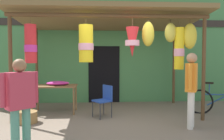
{
  "coord_description": "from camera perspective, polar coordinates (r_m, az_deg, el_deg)",
  "views": [
    {
      "loc": [
        -0.37,
        -5.2,
        1.53
      ],
      "look_at": [
        0.02,
        1.25,
        1.21
      ],
      "focal_mm": 34.62,
      "sensor_mm": 36.0,
      "label": 1
    }
  ],
  "objects": [
    {
      "name": "vendor_in_orange",
      "position": [
        5.09,
        20.22,
        -3.45
      ],
      "size": [
        0.39,
        0.53,
        1.67
      ],
      "color": "silver",
      "rests_on": "ground_plane"
    },
    {
      "name": "wicker_basket_by_table",
      "position": [
        5.71,
        -21.51,
        -11.51
      ],
      "size": [
        0.48,
        0.48,
        0.27
      ],
      "primitive_type": "cylinder",
      "color": "olive",
      "rests_on": "ground_plane"
    },
    {
      "name": "customer_foreground",
      "position": [
        3.7,
        -23.07,
        -7.18
      ],
      "size": [
        0.46,
        0.43,
        1.54
      ],
      "color": "#4C8E7A",
      "rests_on": "ground_plane"
    },
    {
      "name": "display_table",
      "position": [
        6.4,
        -14.83,
        -4.75
      ],
      "size": [
        1.23,
        0.68,
        0.79
      ],
      "color": "brown",
      "rests_on": "ground_plane"
    },
    {
      "name": "flower_heap_on_table",
      "position": [
        6.4,
        -14.02,
        -3.37
      ],
      "size": [
        0.65,
        0.46,
        0.11
      ],
      "color": "#D13399",
      "rests_on": "display_table"
    },
    {
      "name": "shop_facade",
      "position": [
        7.83,
        -0.76,
        8.26
      ],
      "size": [
        10.3,
        0.29,
        4.55
      ],
      "color": "#47844C",
      "rests_on": "ground_plane"
    },
    {
      "name": "folding_chair",
      "position": [
        5.78,
        -2.03,
        -7.43
      ],
      "size": [
        0.55,
        0.55,
        0.84
      ],
      "color": "#2347A8",
      "rests_on": "ground_plane"
    },
    {
      "name": "parked_bicycle",
      "position": [
        6.78,
        26.58,
        -7.54
      ],
      "size": [
        1.71,
        0.57,
        0.92
      ],
      "color": "black",
      "rests_on": "ground_plane"
    },
    {
      "name": "market_stall_canopy",
      "position": [
        6.15,
        -0.3,
        11.76
      ],
      "size": [
        5.19,
        2.65,
        2.86
      ],
      "color": "brown",
      "rests_on": "ground_plane"
    },
    {
      "name": "ground_plane",
      "position": [
        5.43,
        0.59,
        -13.54
      ],
      "size": [
        30.0,
        30.0,
        0.0
      ],
      "primitive_type": "plane",
      "color": "#756656"
    }
  ]
}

